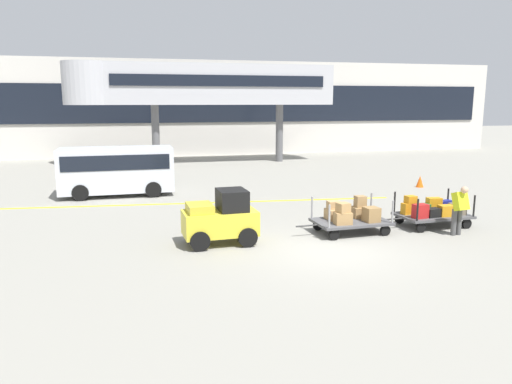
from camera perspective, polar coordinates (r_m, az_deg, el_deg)
ground_plane at (r=13.70m, az=8.50°, el=-6.80°), size 120.00×120.00×0.00m
apron_lead_line at (r=19.87m, az=-6.32°, el=-1.28°), size 15.72×1.66×0.01m
terminal_building at (r=38.40m, az=-6.21°, el=9.78°), size 48.69×2.51×7.13m
jet_bridge at (r=32.30m, az=-7.45°, el=12.35°), size 17.23×3.00×6.47m
baggage_tug at (r=14.01m, az=-4.14°, el=-3.12°), size 2.15×1.32×1.58m
baggage_cart_lead at (r=15.47m, az=11.11°, el=-2.84°), size 3.03×1.52×1.10m
baggage_cart_middle at (r=17.05m, az=20.07°, el=-2.13°), size 3.03×1.52×1.10m
baggage_handler at (r=16.05m, az=22.79°, el=-1.76°), size 0.45×0.47×1.56m
shuttle_van at (r=22.06m, az=-16.05°, el=2.79°), size 4.84×2.05×2.10m
safety_cone_near at (r=24.69m, az=18.71°, el=1.18°), size 0.36×0.36×0.55m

